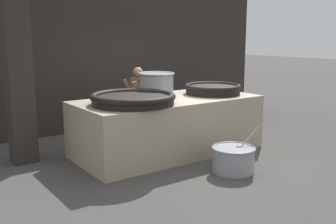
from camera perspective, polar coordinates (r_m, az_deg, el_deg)
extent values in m
plane|color=#474442|center=(7.43, 0.00, -5.79)|extent=(60.00, 60.00, 0.00)
cube|color=#2D2826|center=(9.32, -9.28, 8.92)|extent=(9.11, 0.24, 3.66)
cube|color=#2D2826|center=(7.01, -21.06, 7.70)|extent=(0.40, 0.40, 3.66)
cube|color=tan|center=(7.30, 0.00, -1.96)|extent=(3.41, 1.58, 1.02)
cylinder|color=black|center=(6.59, -5.09, 1.68)|extent=(1.38, 1.38, 0.13)
torus|color=black|center=(6.58, -5.10, 2.25)|extent=(1.43, 1.43, 0.11)
cylinder|color=black|center=(7.80, 6.51, 3.17)|extent=(1.06, 1.06, 0.15)
torus|color=black|center=(7.79, 6.52, 3.72)|extent=(1.11, 1.11, 0.09)
cylinder|color=gray|center=(7.55, -1.68, 4.00)|extent=(0.65, 0.65, 0.42)
torus|color=gray|center=(7.53, -1.69, 5.58)|extent=(0.69, 0.69, 0.05)
cylinder|color=#8C6647|center=(8.12, -4.00, -1.64)|extent=(0.11, 0.11, 0.75)
cylinder|color=#8C6647|center=(8.26, -4.52, -1.43)|extent=(0.11, 0.11, 0.75)
cube|color=#4C663F|center=(8.16, -4.27, -0.50)|extent=(0.19, 0.24, 0.49)
cube|color=#8C6647|center=(8.08, -4.32, 2.98)|extent=(0.18, 0.46, 0.55)
cylinder|color=#8C6647|center=(7.83, -4.17, 2.72)|extent=(0.31, 0.11, 0.51)
cylinder|color=#8C6647|center=(8.24, -5.63, 3.10)|extent=(0.31, 0.11, 0.51)
sphere|color=#8C6647|center=(8.03, -4.37, 5.75)|extent=(0.21, 0.21, 0.21)
cylinder|color=gray|center=(6.41, 9.46, -6.87)|extent=(0.67, 0.67, 0.39)
torus|color=gray|center=(6.35, 9.51, -5.18)|extent=(0.70, 0.70, 0.03)
cylinder|color=#6B9347|center=(6.38, 9.48, -6.11)|extent=(0.59, 0.59, 0.10)
sphere|color=gray|center=(6.44, 10.27, -5.25)|extent=(0.12, 0.12, 0.12)
cylinder|color=gray|center=(6.55, 11.72, -3.64)|extent=(0.45, 0.04, 0.33)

